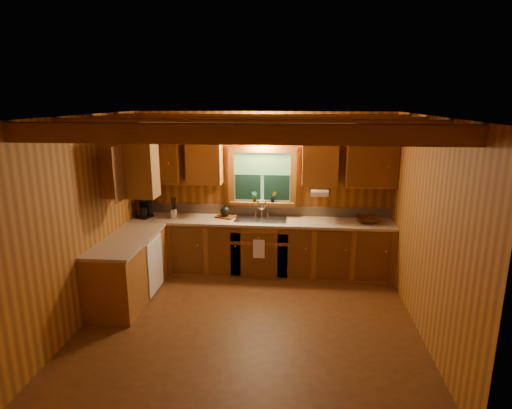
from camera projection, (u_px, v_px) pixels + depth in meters
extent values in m
plane|color=#5B3416|center=(250.00, 320.00, 5.47)|extent=(4.20, 4.20, 0.00)
plane|color=brown|center=(249.00, 116.00, 4.84)|extent=(4.20, 4.20, 0.00)
plane|color=brown|center=(262.00, 191.00, 6.99)|extent=(4.20, 0.00, 4.20)
plane|color=brown|center=(223.00, 294.00, 3.32)|extent=(4.20, 0.00, 4.20)
plane|color=brown|center=(85.00, 220.00, 5.35)|extent=(0.00, 3.80, 3.80)
plane|color=brown|center=(427.00, 229.00, 4.96)|extent=(0.00, 3.80, 3.80)
cube|color=brown|center=(234.00, 134.00, 3.71)|extent=(4.20, 0.14, 0.18)
cube|color=brown|center=(245.00, 128.00, 4.48)|extent=(4.20, 0.14, 0.18)
cube|color=brown|center=(253.00, 124.00, 5.25)|extent=(4.20, 0.14, 0.18)
cube|color=brown|center=(259.00, 120.00, 6.02)|extent=(4.20, 0.14, 0.18)
cube|color=brown|center=(261.00, 247.00, 6.90)|extent=(4.20, 0.62, 0.86)
cube|color=brown|center=(129.00, 270.00, 6.00)|extent=(0.62, 1.60, 0.86)
cube|color=tan|center=(261.00, 221.00, 6.79)|extent=(4.20, 0.66, 0.04)
cube|color=tan|center=(127.00, 240.00, 5.89)|extent=(0.64, 1.60, 0.04)
cube|color=tan|center=(262.00, 210.00, 7.05)|extent=(4.20, 0.02, 0.16)
cube|color=white|center=(155.00, 265.00, 6.16)|extent=(0.02, 0.60, 0.80)
cube|color=brown|center=(157.00, 159.00, 6.85)|extent=(0.78, 0.34, 0.78)
cube|color=brown|center=(205.00, 160.00, 6.78)|extent=(0.55, 0.34, 0.78)
cube|color=brown|center=(320.00, 161.00, 6.61)|extent=(0.55, 0.34, 0.78)
cube|color=brown|center=(371.00, 162.00, 6.53)|extent=(0.78, 0.34, 0.78)
cube|color=brown|center=(117.00, 169.00, 5.86)|extent=(0.34, 1.10, 0.78)
cube|color=brown|center=(262.00, 149.00, 6.78)|extent=(1.12, 0.08, 0.10)
cube|color=brown|center=(262.00, 204.00, 7.00)|extent=(1.12, 0.08, 0.10)
cube|color=brown|center=(231.00, 176.00, 6.94)|extent=(0.10, 0.08, 0.80)
cube|color=brown|center=(294.00, 177.00, 6.84)|extent=(0.10, 0.08, 0.80)
cube|color=#417330|center=(262.00, 177.00, 6.92)|extent=(0.92, 0.01, 0.80)
cube|color=black|center=(248.00, 187.00, 6.96)|extent=(0.42, 0.02, 0.42)
cube|color=black|center=(277.00, 188.00, 6.92)|extent=(0.42, 0.02, 0.42)
cylinder|color=black|center=(262.00, 176.00, 6.89)|extent=(0.92, 0.01, 0.01)
cube|color=brown|center=(262.00, 203.00, 6.95)|extent=(1.06, 0.14, 0.04)
cylinder|color=black|center=(262.00, 135.00, 6.72)|extent=(0.08, 0.03, 0.08)
cylinder|color=black|center=(256.00, 135.00, 6.67)|extent=(0.09, 0.17, 0.08)
cylinder|color=black|center=(268.00, 135.00, 6.66)|extent=(0.09, 0.17, 0.08)
sphere|color=#FFE0A5|center=(252.00, 140.00, 6.64)|extent=(0.13, 0.13, 0.13)
sphere|color=#FFE0A5|center=(272.00, 140.00, 6.61)|extent=(0.13, 0.13, 0.13)
cylinder|color=white|center=(320.00, 193.00, 6.53)|extent=(0.27, 0.11, 0.11)
cube|color=white|center=(259.00, 249.00, 6.56)|extent=(0.18, 0.01, 0.30)
cube|color=silver|center=(261.00, 219.00, 6.79)|extent=(0.82, 0.48, 0.02)
cube|color=#262628|center=(249.00, 223.00, 6.83)|extent=(0.34, 0.40, 0.14)
cube|color=#262628|center=(272.00, 223.00, 6.79)|extent=(0.34, 0.40, 0.14)
cylinder|color=silver|center=(262.00, 210.00, 6.94)|extent=(0.04, 0.04, 0.22)
torus|color=silver|center=(261.00, 205.00, 6.86)|extent=(0.16, 0.02, 0.16)
cube|color=black|center=(145.00, 217.00, 6.91)|extent=(0.20, 0.24, 0.03)
cube|color=black|center=(146.00, 205.00, 6.94)|extent=(0.20, 0.09, 0.33)
cube|color=black|center=(143.00, 198.00, 6.81)|extent=(0.20, 0.22, 0.04)
cylinder|color=black|center=(143.00, 212.00, 6.86)|extent=(0.12, 0.12, 0.14)
cylinder|color=silver|center=(174.00, 213.00, 6.87)|extent=(0.12, 0.12, 0.15)
cylinder|color=black|center=(172.00, 204.00, 6.83)|extent=(0.03, 0.04, 0.23)
cylinder|color=black|center=(173.00, 204.00, 6.84)|extent=(0.01, 0.01, 0.23)
cylinder|color=black|center=(174.00, 204.00, 6.84)|extent=(0.03, 0.04, 0.23)
cylinder|color=black|center=(175.00, 204.00, 6.85)|extent=(0.04, 0.06, 0.22)
cube|color=brown|center=(225.00, 217.00, 6.91)|extent=(0.35, 0.30, 0.03)
sphere|color=black|center=(225.00, 211.00, 6.88)|extent=(0.16, 0.16, 0.16)
cylinder|color=black|center=(225.00, 205.00, 6.86)|extent=(0.03, 0.03, 0.04)
imported|color=#48230C|center=(368.00, 220.00, 6.62)|extent=(0.39, 0.39, 0.09)
imported|color=brown|center=(254.00, 197.00, 6.93)|extent=(0.10, 0.08, 0.18)
imported|color=brown|center=(273.00, 197.00, 6.91)|extent=(0.12, 0.10, 0.18)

